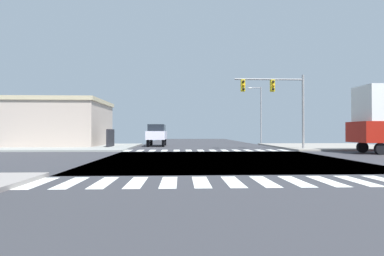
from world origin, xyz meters
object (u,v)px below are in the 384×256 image
object	(u,v)px
street_lamp	(259,109)
bank_building	(30,123)
traffic_signal_mast	(277,95)
suv_nearside_1	(157,133)

from	to	relation	value
street_lamp	bank_building	size ratio (longest dim) A/B	0.42
traffic_signal_mast	suv_nearside_1	world-z (taller)	traffic_signal_mast
traffic_signal_mast	street_lamp	world-z (taller)	street_lamp
bank_building	suv_nearside_1	size ratio (longest dim) A/B	3.73
traffic_signal_mast	bank_building	distance (m)	25.10
traffic_signal_mast	bank_building	xyz separation A→B (m)	(-24.13, 6.54, -2.29)
street_lamp	traffic_signal_mast	bearing A→B (deg)	-98.10
traffic_signal_mast	bank_building	world-z (taller)	traffic_signal_mast
bank_building	suv_nearside_1	distance (m)	13.39
street_lamp	bank_building	bearing A→B (deg)	-169.85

